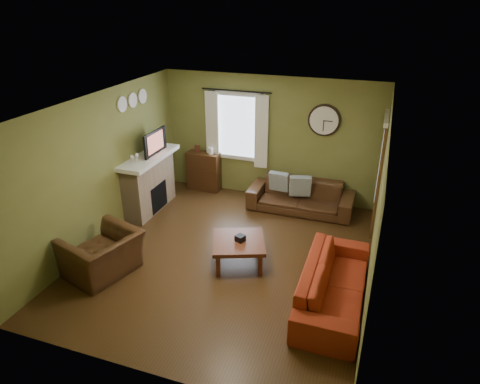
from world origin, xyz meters
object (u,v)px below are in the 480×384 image
(bookshelf, at_px, (204,171))
(armchair, at_px, (102,254))
(sofa_brown, at_px, (301,196))
(coffee_table, at_px, (239,252))
(sofa_red, at_px, (334,284))

(bookshelf, bearing_deg, armchair, -93.68)
(sofa_brown, distance_m, coffee_table, 2.31)
(sofa_brown, xyz_separation_m, sofa_red, (1.04, -2.71, 0.01))
(sofa_red, bearing_deg, bookshelf, 47.67)
(sofa_red, bearing_deg, armchair, 97.63)
(sofa_brown, bearing_deg, armchair, -128.13)
(bookshelf, xyz_separation_m, coffee_table, (1.71, -2.55, -0.22))
(armchair, height_order, coffee_table, armchair)
(bookshelf, distance_m, sofa_red, 4.48)
(sofa_brown, relative_size, sofa_red, 0.97)
(sofa_brown, relative_size, coffee_table, 2.55)
(sofa_brown, height_order, coffee_table, sofa_brown)
(coffee_table, bearing_deg, sofa_red, -16.38)
(armchair, distance_m, coffee_table, 2.16)
(armchair, xyz_separation_m, coffee_table, (1.94, 0.94, -0.13))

